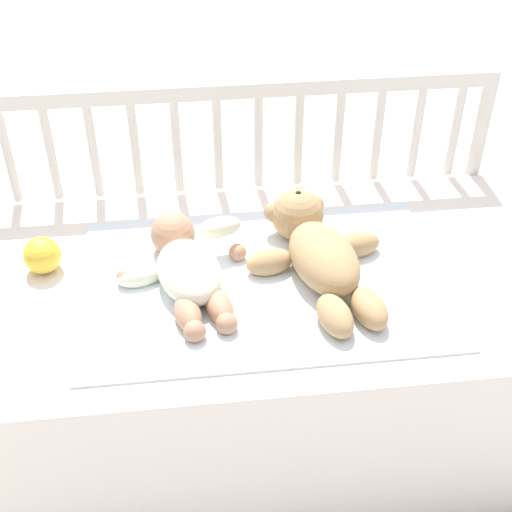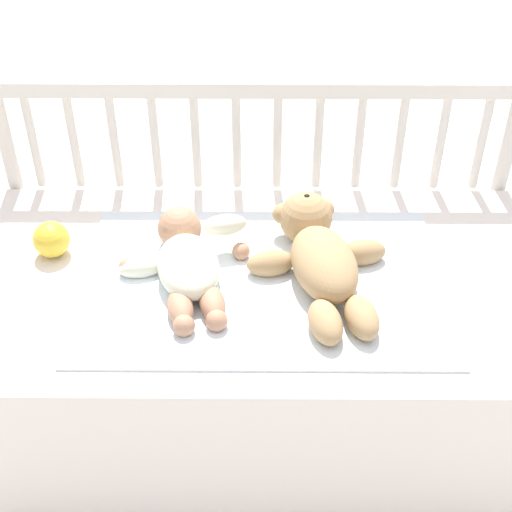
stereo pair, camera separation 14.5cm
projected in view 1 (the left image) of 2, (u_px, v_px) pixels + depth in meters
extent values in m
plane|color=silver|center=(256.00, 415.00, 1.81)|extent=(12.00, 12.00, 0.00)
cube|color=white|center=(256.00, 351.00, 1.67)|extent=(1.27, 0.68, 0.46)
cylinder|color=beige|center=(466.00, 199.00, 1.92)|extent=(0.04, 0.04, 0.74)
cube|color=beige|center=(237.00, 89.00, 1.65)|extent=(1.23, 0.03, 0.04)
cylinder|color=beige|center=(8.00, 156.00, 1.69)|extent=(0.02, 0.02, 0.25)
cylinder|color=beige|center=(51.00, 154.00, 1.70)|extent=(0.02, 0.02, 0.25)
cylinder|color=beige|center=(93.00, 151.00, 1.70)|extent=(0.02, 0.02, 0.25)
cylinder|color=beige|center=(135.00, 149.00, 1.71)|extent=(0.02, 0.02, 0.25)
cylinder|color=beige|center=(177.00, 147.00, 1.72)|extent=(0.02, 0.02, 0.25)
cylinder|color=beige|center=(218.00, 144.00, 1.73)|extent=(0.02, 0.02, 0.25)
cylinder|color=beige|center=(258.00, 142.00, 1.74)|extent=(0.02, 0.02, 0.25)
cylinder|color=beige|center=(299.00, 140.00, 1.75)|extent=(0.02, 0.02, 0.25)
cylinder|color=beige|center=(338.00, 137.00, 1.76)|extent=(0.02, 0.02, 0.25)
cylinder|color=beige|center=(378.00, 135.00, 1.77)|extent=(0.02, 0.02, 0.25)
cylinder|color=beige|center=(417.00, 133.00, 1.78)|extent=(0.02, 0.02, 0.25)
cylinder|color=beige|center=(455.00, 131.00, 1.79)|extent=(0.02, 0.02, 0.25)
cube|color=white|center=(263.00, 281.00, 1.51)|extent=(0.76, 0.51, 0.01)
ellipsoid|color=tan|center=(324.00, 258.00, 1.49)|extent=(0.17, 0.25, 0.11)
sphere|color=tan|center=(297.00, 215.00, 1.61)|extent=(0.12, 0.12, 0.12)
sphere|color=tan|center=(298.00, 202.00, 1.59)|extent=(0.05, 0.05, 0.05)
sphere|color=black|center=(298.00, 195.00, 1.57)|extent=(0.02, 0.02, 0.02)
sphere|color=tan|center=(274.00, 212.00, 1.61)|extent=(0.05, 0.05, 0.05)
sphere|color=tan|center=(314.00, 205.00, 1.63)|extent=(0.05, 0.05, 0.05)
ellipsoid|color=tan|center=(270.00, 262.00, 1.52)|extent=(0.11, 0.08, 0.06)
ellipsoid|color=tan|center=(357.00, 245.00, 1.57)|extent=(0.11, 0.08, 0.06)
ellipsoid|color=tan|center=(335.00, 316.00, 1.38)|extent=(0.08, 0.12, 0.06)
ellipsoid|color=tan|center=(369.00, 308.00, 1.40)|extent=(0.08, 0.12, 0.06)
ellipsoid|color=#EAEACC|center=(189.00, 272.00, 1.47)|extent=(0.17, 0.22, 0.09)
sphere|color=tan|center=(173.00, 234.00, 1.57)|extent=(0.10, 0.10, 0.10)
ellipsoid|color=#EAEACC|center=(140.00, 275.00, 1.49)|extent=(0.11, 0.07, 0.05)
ellipsoid|color=#EAEACC|center=(219.00, 227.00, 1.54)|extent=(0.11, 0.07, 0.05)
sphere|color=tan|center=(126.00, 277.00, 1.49)|extent=(0.04, 0.04, 0.04)
sphere|color=tan|center=(237.00, 252.00, 1.56)|extent=(0.04, 0.04, 0.04)
ellipsoid|color=tan|center=(188.00, 314.00, 1.40)|extent=(0.07, 0.11, 0.05)
ellipsoid|color=tan|center=(219.00, 307.00, 1.41)|extent=(0.07, 0.11, 0.05)
sphere|color=tan|center=(195.00, 331.00, 1.36)|extent=(0.04, 0.04, 0.04)
sphere|color=tan|center=(227.00, 324.00, 1.38)|extent=(0.04, 0.04, 0.04)
sphere|color=yellow|center=(42.00, 255.00, 1.52)|extent=(0.08, 0.08, 0.08)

